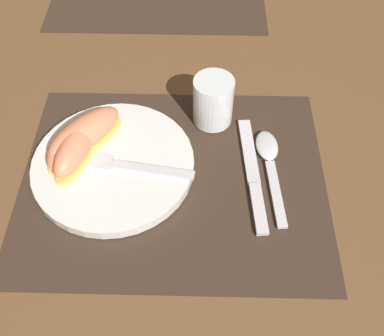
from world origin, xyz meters
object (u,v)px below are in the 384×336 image
Objects in this scene: plate at (113,165)px; fork at (117,164)px; citrus_wedge_0 at (85,134)px; juice_glass at (213,103)px; spoon at (269,158)px; knife at (253,175)px; citrus_wedge_1 at (73,143)px; citrus_wedge_2 at (76,148)px.

fork is at bearing -39.72° from plate.
plate is at bearing 140.28° from fork.
citrus_wedge_0 reaches higher than fork.
citrus_wedge_0 is (-0.19, -0.07, -0.00)m from juice_glass.
citrus_wedge_0 is at bearing 176.95° from spoon.
knife is at bearing -10.76° from citrus_wedge_0.
citrus_wedge_1 reaches higher than spoon.
fork is (0.01, -0.01, 0.01)m from plate.
citrus_wedge_1 is (-0.02, -0.01, -0.00)m from citrus_wedge_0.
citrus_wedge_1 reaches higher than fork.
citrus_wedge_0 reaches higher than knife.
citrus_wedge_0 is (-0.25, 0.05, 0.03)m from knife.
spoon is 1.39× the size of citrus_wedge_2.
citrus_wedge_2 is (-0.20, -0.10, -0.00)m from juice_glass.
plate is 1.21× the size of fork.
juice_glass is at bearing 35.31° from plate.
citrus_wedge_1 is (-0.27, 0.03, 0.03)m from knife.
plate is at bearing -9.40° from citrus_wedge_2.
fork reaches higher than plate.
citrus_wedge_0 is at bearing 169.24° from knife.
fork is (-0.20, 0.00, 0.02)m from knife.
juice_glass is 0.22m from citrus_wedge_1.
citrus_wedge_0 is (-0.04, 0.04, 0.03)m from plate.
spoon is at bearing 51.42° from knife.
citrus_wedge_1 is (-0.07, 0.03, 0.01)m from fork.
plate is 0.23m from spoon.
citrus_wedge_2 reaches higher than spoon.
knife is at bearing -62.88° from juice_glass.
citrus_wedge_0 is at bearing 140.38° from fork.
citrus_wedge_0 reaches higher than plate.
citrus_wedge_1 reaches higher than knife.
juice_glass is at bearing 21.84° from citrus_wedge_1.
citrus_wedge_2 reaches higher than citrus_wedge_1.
plate is 0.06m from citrus_wedge_0.
knife is 0.20m from fork.
citrus_wedge_2 is at bearing -107.66° from citrus_wedge_0.
citrus_wedge_1 is at bearing 179.99° from spoon.
knife is 0.26m from citrus_wedge_2.
juice_glass is 0.20m from citrus_wedge_0.
juice_glass reaches higher than fork.
fork is 1.58× the size of citrus_wedge_2.
citrus_wedge_0 is at bearing -160.28° from juice_glass.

